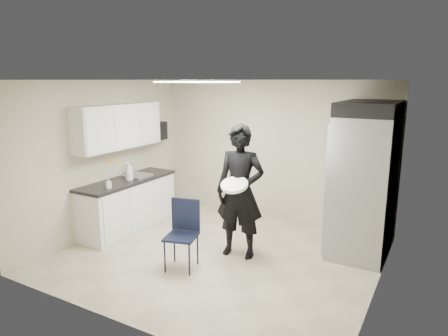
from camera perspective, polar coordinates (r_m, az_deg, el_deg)
The scene contains 21 objects.
floor at distance 6.19m, azimuth -0.89°, elevation -12.38°, with size 4.50×4.50×0.00m, color #AFA58A.
ceiling at distance 5.62m, azimuth -0.99°, elevation 12.47°, with size 4.50×4.50×0.00m, color silver.
back_wall at distance 7.52m, azimuth 6.78°, elevation 2.43°, with size 4.50×4.50×0.00m, color beige.
left_wall at distance 7.15m, azimuth -16.72°, elevation 1.45°, with size 4.00×4.00×0.00m, color beige.
right_wall at distance 5.05m, azimuth 21.72°, elevation -3.35°, with size 4.00×4.00×0.00m, color beige.
ceiling_panel at distance 6.27m, azimuth -3.94°, elevation 12.17°, with size 1.20×0.60×0.02m, color white.
lower_counter at distance 7.29m, azimuth -13.51°, elevation -5.22°, with size 0.60×1.90×0.86m, color silver.
countertop at distance 7.16m, azimuth -13.69°, elevation -1.74°, with size 0.64×1.95×0.05m, color black.
sink at distance 7.33m, azimuth -12.25°, elevation -1.47°, with size 0.42×0.40×0.14m, color gray.
faucet at distance 7.43m, azimuth -13.46°, elevation -0.16°, with size 0.02×0.02×0.24m, color silver.
upper_cabinets at distance 7.08m, azimuth -14.83°, elevation 5.78°, with size 0.35×1.80×0.75m, color silver.
towel_dispenser at distance 8.01m, azimuth -9.36°, elevation 5.27°, with size 0.22×0.30×0.35m, color black.
notice_sticker_left at distance 7.22m, azimuth -16.08°, elevation 0.96°, with size 0.00×0.12×0.07m, color yellow.
notice_sticker_right at distance 7.37m, azimuth -14.96°, elevation 0.93°, with size 0.00×0.12×0.07m, color yellow.
commercial_fridge at distance 6.39m, azimuth 19.44°, elevation -2.29°, with size 0.80×1.35×2.10m, color gray.
fridge_compressor at distance 6.22m, azimuth 20.21°, elevation 8.03°, with size 0.80×1.35×0.20m, color black.
folding_chair at distance 5.65m, azimuth -6.14°, elevation -9.76°, with size 0.42×0.42×0.94m, color black.
man_tuxedo at distance 5.88m, azimuth 2.31°, elevation -3.40°, with size 0.73×0.49×1.99m, color black.
bucket_lid at distance 5.61m, azimuth 1.49°, elevation -2.43°, with size 0.38×0.38×0.05m, color white.
soap_bottle_a at distance 6.99m, azimuth -13.41°, elevation -0.47°, with size 0.13×0.13×0.33m, color silver.
soap_bottle_b at distance 6.61m, azimuth -16.19°, elevation -2.09°, with size 0.08×0.08×0.17m, color #ABAAB6.
Camera 1 is at (2.84, -4.85, 2.60)m, focal length 32.00 mm.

